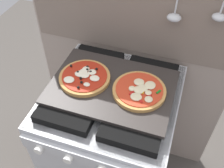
% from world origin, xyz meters
% --- Properties ---
extents(kitchen_backsplash, '(1.10, 0.09, 1.55)m').
position_xyz_m(kitchen_backsplash, '(0.00, 0.33, 0.79)').
color(kitchen_backsplash, gray).
rests_on(kitchen_backsplash, ground_plane).
extents(stove, '(0.60, 0.64, 0.90)m').
position_xyz_m(stove, '(-0.00, -0.00, 0.45)').
color(stove, '#B7BABF').
rests_on(stove, ground_plane).
extents(baking_tray, '(0.54, 0.38, 0.02)m').
position_xyz_m(baking_tray, '(0.00, 0.00, 0.91)').
color(baking_tray, '#2D2826').
rests_on(baking_tray, stove).
extents(pizza_left, '(0.23, 0.23, 0.03)m').
position_xyz_m(pizza_left, '(-0.13, 0.00, 0.93)').
color(pizza_left, '#C18947').
rests_on(pizza_left, baking_tray).
extents(pizza_right, '(0.23, 0.23, 0.03)m').
position_xyz_m(pizza_right, '(0.12, -0.00, 0.93)').
color(pizza_right, '#C18947').
rests_on(pizza_right, baking_tray).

